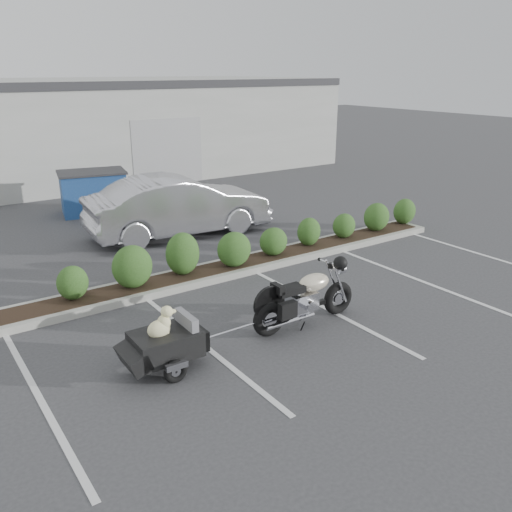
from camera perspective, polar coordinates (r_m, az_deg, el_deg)
ground at (r=10.48m, az=0.16°, el=-5.95°), size 90.00×90.00×0.00m
planter_kerb at (r=12.66m, az=-1.80°, el=-1.06°), size 12.00×1.00×0.15m
building at (r=25.50m, az=-22.74°, el=12.22°), size 26.00×10.00×4.00m
motorcycle at (r=9.84m, az=5.26°, el=-4.47°), size 2.26×0.76×1.30m
pet_trailer at (r=8.54m, az=-9.58°, el=-9.04°), size 1.79×1.00×1.08m
sedan at (r=15.24m, az=-8.12°, el=5.26°), size 5.20×2.20×1.67m
dumpster at (r=18.27m, az=-16.75°, el=6.48°), size 2.31×1.81×1.36m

